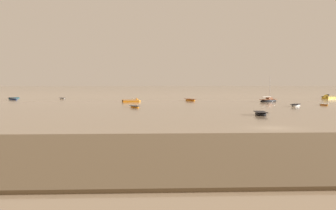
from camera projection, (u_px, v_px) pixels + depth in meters
name	position (u px, v px, depth m)	size (l,w,h in m)	color
ground_plane	(272.00, 128.00, 47.77)	(800.00, 800.00, 0.00)	tan
mudflat_shore	(276.00, 152.00, 30.97)	(241.53, 21.00, 0.21)	brown
rowboat_moored_0	(13.00, 99.00, 118.57)	(3.64, 3.94, 0.63)	navy
rowboat_moored_1	(324.00, 105.00, 92.27)	(1.20, 3.18, 0.50)	orange
rowboat_moored_2	(296.00, 106.00, 88.01)	(3.46, 4.53, 0.69)	white
rowboat_moored_3	(14.00, 98.00, 127.17)	(3.34, 3.10, 0.54)	#197084
rowboat_moored_5	(190.00, 100.00, 112.95)	(3.06, 4.99, 0.75)	orange
motorboat_moored_0	(328.00, 98.00, 126.53)	(6.00, 5.25, 2.05)	gold
rowboat_moored_6	(62.00, 98.00, 125.12)	(2.46, 3.10, 0.47)	white
rowboat_moored_7	(261.00, 114.00, 65.94)	(1.94, 4.67, 0.72)	black
motorboat_moored_1	(133.00, 101.00, 106.69)	(4.96, 2.77, 1.61)	orange
sailboat_moored_0	(268.00, 101.00, 107.73)	(5.82, 4.85, 6.55)	black
rowboat_moored_8	(135.00, 107.00, 84.15)	(2.37, 3.66, 0.55)	orange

